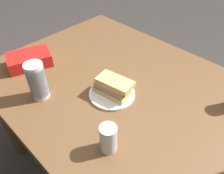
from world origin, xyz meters
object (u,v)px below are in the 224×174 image
object	(u,v)px
sandwich	(113,87)
soda_can_silver	(108,138)
dining_table	(130,105)
chip_bag	(29,60)
paper_plate	(112,94)
plastic_cup_stack	(37,81)

from	to	relation	value
sandwich	soda_can_silver	size ratio (longest dim) A/B	1.59
dining_table	sandwich	xyz separation A→B (m)	(-0.05, -0.08, 0.14)
sandwich	chip_bag	distance (m)	0.53
paper_plate	sandwich	world-z (taller)	sandwich
chip_bag	dining_table	bearing A→B (deg)	132.75
sandwich	dining_table	bearing A→B (deg)	58.53
paper_plate	soda_can_silver	xyz separation A→B (m)	(0.20, -0.22, 0.05)
paper_plate	soda_can_silver	distance (m)	0.30
plastic_cup_stack	soda_can_silver	xyz separation A→B (m)	(0.44, 0.02, -0.03)
dining_table	sandwich	world-z (taller)	sandwich
sandwich	plastic_cup_stack	distance (m)	0.35
paper_plate	sandwich	size ratio (longest dim) A/B	1.15
sandwich	paper_plate	bearing A→B (deg)	-143.39
paper_plate	chip_bag	distance (m)	0.53
paper_plate	sandwich	bearing A→B (deg)	36.61
dining_table	soda_can_silver	size ratio (longest dim) A/B	12.56
dining_table	paper_plate	xyz separation A→B (m)	(-0.05, -0.08, 0.10)
plastic_cup_stack	paper_plate	bearing A→B (deg)	45.65
chip_bag	soda_can_silver	world-z (taller)	soda_can_silver
paper_plate	soda_can_silver	size ratio (longest dim) A/B	1.82
dining_table	plastic_cup_stack	bearing A→B (deg)	-131.77
paper_plate	soda_can_silver	world-z (taller)	soda_can_silver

